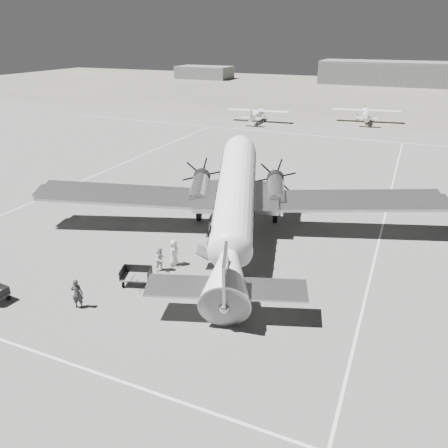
% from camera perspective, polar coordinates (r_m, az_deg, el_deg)
% --- Properties ---
extents(ground, '(260.00, 260.00, 0.00)m').
position_cam_1_polar(ground, '(32.26, -2.93, -2.49)').
color(ground, slate).
rests_on(ground, ground).
extents(taxi_line_near, '(60.00, 0.15, 0.01)m').
position_cam_1_polar(taxi_line_near, '(22.60, -19.39, -16.85)').
color(taxi_line_near, silver).
rests_on(taxi_line_near, ground).
extents(taxi_line_right, '(0.15, 80.00, 0.01)m').
position_cam_1_polar(taxi_line_right, '(29.56, 18.61, -6.40)').
color(taxi_line_right, silver).
rests_on(taxi_line_right, ground).
extents(taxi_line_left, '(0.15, 60.00, 0.01)m').
position_cam_1_polar(taxi_line_left, '(49.49, -16.80, 5.97)').
color(taxi_line_left, silver).
rests_on(taxi_line_left, ground).
extents(taxi_line_horizon, '(90.00, 0.15, 0.01)m').
position_cam_1_polar(taxi_line_horizon, '(68.66, 12.14, 11.21)').
color(taxi_line_horizon, silver).
rests_on(taxi_line_horizon, ground).
extents(grass_infield, '(260.00, 90.00, 0.01)m').
position_cam_1_polar(grass_infield, '(122.43, 17.76, 15.93)').
color(grass_infield, '#6A6759').
rests_on(grass_infield, ground).
extents(hangar_main, '(42.00, 14.00, 6.60)m').
position_cam_1_polar(hangar_main, '(146.54, 21.18, 17.90)').
color(hangar_main, '#5E5E5E').
rests_on(hangar_main, ground).
extents(shed_secondary, '(18.00, 10.00, 4.00)m').
position_cam_1_polar(shed_secondary, '(156.92, -2.59, 19.17)').
color(shed_secondary, '#606060').
rests_on(shed_secondary, ground).
extents(dc3_airliner, '(37.06, 31.08, 6.02)m').
position_cam_1_polar(dc3_airliner, '(31.30, 1.45, 2.71)').
color(dc3_airliner, '#ADADB0').
rests_on(dc3_airliner, ground).
extents(light_plane_left, '(11.61, 9.76, 2.25)m').
position_cam_1_polar(light_plane_left, '(77.98, 4.33, 13.94)').
color(light_plane_left, white).
rests_on(light_plane_left, ground).
extents(light_plane_right, '(12.80, 10.98, 2.39)m').
position_cam_1_polar(light_plane_right, '(81.24, 18.01, 13.33)').
color(light_plane_right, white).
rests_on(light_plane_right, ground).
extents(baggage_cart_near, '(2.22, 1.86, 1.07)m').
position_cam_1_polar(baggage_cart_near, '(27.43, -11.39, -6.74)').
color(baggage_cart_near, '#606060').
rests_on(baggage_cart_near, ground).
extents(ground_crew, '(0.77, 0.64, 1.79)m').
position_cam_1_polar(ground_crew, '(25.93, -18.62, -8.60)').
color(ground_crew, '#2C2C2C').
rests_on(ground_crew, ground).
extents(ramp_agent, '(0.94, 1.03, 1.71)m').
position_cam_1_polar(ramp_agent, '(28.50, -8.23, -4.52)').
color(ramp_agent, beige).
rests_on(ramp_agent, ground).
extents(passenger, '(0.69, 0.95, 1.81)m').
position_cam_1_polar(passenger, '(29.06, -6.58, -3.73)').
color(passenger, silver).
rests_on(passenger, ground).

